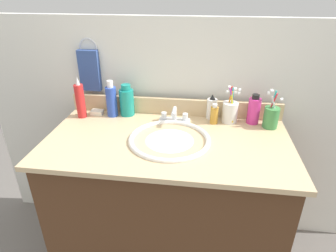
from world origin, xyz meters
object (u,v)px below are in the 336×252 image
at_px(bottle_soap_pink, 254,110).
at_px(bottle_lotion_white, 212,108).
at_px(bottle_oil_amber, 214,115).
at_px(cup_green, 271,117).
at_px(bottle_mouthwash_teal, 127,101).
at_px(faucet, 174,117).
at_px(cup_white_ceramic, 230,111).
at_px(hand_towel, 90,71).
at_px(bottle_shampoo_blue, 111,101).
at_px(bottle_spray_red, 80,100).
at_px(soap_bar, 97,112).

relative_size(bottle_soap_pink, bottle_lotion_white, 1.15).
bearing_deg(bottle_oil_amber, cup_green, -1.59).
bearing_deg(bottle_mouthwash_teal, faucet, -12.39).
distance_m(cup_green, cup_white_ceramic, 0.20).
xyz_separation_m(hand_towel, bottle_soap_pink, (0.88, -0.07, -0.15)).
distance_m(bottle_oil_amber, bottle_lotion_white, 0.06).
height_order(bottle_oil_amber, bottle_lotion_white, bottle_lotion_white).
distance_m(faucet, bottle_lotion_white, 0.20).
height_order(hand_towel, cup_green, hand_towel).
xyz_separation_m(bottle_shampoo_blue, bottle_spray_red, (-0.16, -0.04, 0.01)).
bearing_deg(bottle_shampoo_blue, hand_towel, 147.98).
xyz_separation_m(hand_towel, bottle_spray_red, (-0.02, -0.12, -0.13)).
bearing_deg(bottle_mouthwash_teal, bottle_lotion_white, 1.54).
height_order(bottle_spray_red, cup_white_ceramic, bottle_spray_red).
bearing_deg(hand_towel, bottle_soap_pink, -4.87).
relative_size(bottle_shampoo_blue, bottle_lotion_white, 1.46).
relative_size(bottle_mouthwash_teal, bottle_oil_amber, 1.62).
xyz_separation_m(faucet, bottle_spray_red, (-0.50, -0.00, 0.07)).
bearing_deg(soap_bar, hand_towel, 120.68).
bearing_deg(bottle_soap_pink, bottle_spray_red, -176.94).
height_order(bottle_soap_pink, bottle_mouthwash_teal, bottle_mouthwash_teal).
relative_size(bottle_spray_red, soap_bar, 3.47).
xyz_separation_m(bottle_mouthwash_teal, cup_green, (0.74, -0.05, -0.02)).
bearing_deg(bottle_shampoo_blue, bottle_soap_pink, 0.90).
xyz_separation_m(bottle_mouthwash_teal, bottle_lotion_white, (0.45, 0.01, -0.02)).
xyz_separation_m(hand_towel, bottle_lotion_white, (0.67, -0.05, -0.16)).
height_order(faucet, bottle_oil_amber, bottle_oil_amber).
bearing_deg(cup_white_ceramic, faucet, -171.51).
bearing_deg(cup_green, bottle_mouthwash_teal, 175.98).
relative_size(hand_towel, bottle_shampoo_blue, 1.12).
bearing_deg(bottle_lotion_white, bottle_shampoo_blue, -175.97).
relative_size(bottle_soap_pink, cup_green, 0.80).
bearing_deg(bottle_mouthwash_teal, bottle_shampoo_blue, -161.67).
relative_size(bottle_mouthwash_teal, bottle_spray_red, 0.77).
distance_m(faucet, bottle_shampoo_blue, 0.35).
bearing_deg(bottle_shampoo_blue, cup_white_ceramic, 0.82).
distance_m(hand_towel, bottle_spray_red, 0.18).
xyz_separation_m(faucet, cup_green, (0.48, 0.01, 0.03)).
bearing_deg(faucet, bottle_oil_amber, 3.90).
bearing_deg(cup_green, soap_bar, 178.03).
height_order(bottle_oil_amber, cup_green, cup_green).
distance_m(bottle_mouthwash_teal, bottle_spray_red, 0.24).
bearing_deg(cup_white_ceramic, bottle_shampoo_blue, -179.18).
distance_m(bottle_oil_amber, bottle_spray_red, 0.70).
distance_m(bottle_soap_pink, soap_bar, 0.83).
xyz_separation_m(bottle_soap_pink, bottle_oil_amber, (-0.20, -0.03, -0.02)).
relative_size(faucet, bottle_mouthwash_teal, 0.94).
height_order(bottle_shampoo_blue, bottle_mouthwash_teal, bottle_shampoo_blue).
height_order(bottle_mouthwash_teal, bottle_spray_red, bottle_spray_red).
height_order(hand_towel, bottle_mouthwash_teal, hand_towel).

